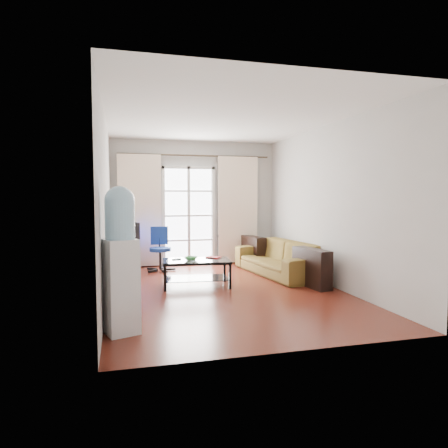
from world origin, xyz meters
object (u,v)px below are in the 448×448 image
Objects in this scene: crt_tv at (124,234)px; water_cooler at (121,257)px; task_chair at (160,258)px; coffee_table at (196,269)px; tv_stand at (124,258)px; sofa at (278,258)px.

water_cooler is at bearing -105.21° from crt_tv.
crt_tv is at bearing 169.36° from task_chair.
water_cooler reaches higher than task_chair.
coffee_table is 1.31× the size of task_chair.
task_chair is at bearing -21.27° from tv_stand.
task_chair is (0.71, -0.14, -0.48)m from crt_tv.
tv_stand is (-2.87, 1.14, -0.07)m from sofa.
crt_tv is at bearing -94.91° from tv_stand.
water_cooler is (-0.06, -3.74, 0.10)m from crt_tv.
crt_tv is at bearing 70.39° from water_cooler.
task_chair is 3.72m from water_cooler.
crt_tv is 0.87m from task_chair.
coffee_table is at bearing 40.52° from water_cooler.
crt_tv is (-2.87, 1.08, 0.42)m from sofa.
coffee_table is 2.10m from tv_stand.
water_cooler is (-0.76, -3.60, 0.58)m from task_chair.
sofa is at bearing -27.25° from tv_stand.
coffee_table is at bearing -73.01° from task_chair.
task_chair reaches higher than sofa.
crt_tv reaches higher than sofa.
water_cooler is (-2.93, -2.65, 0.52)m from sofa.
tv_stand is at bearing 70.41° from water_cooler.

